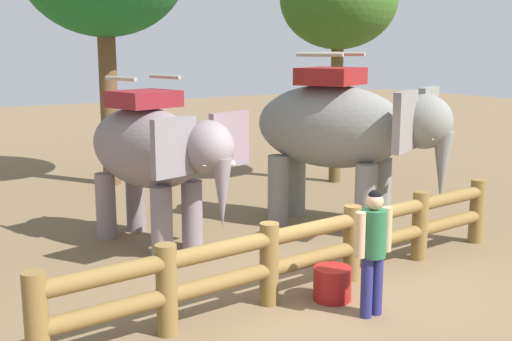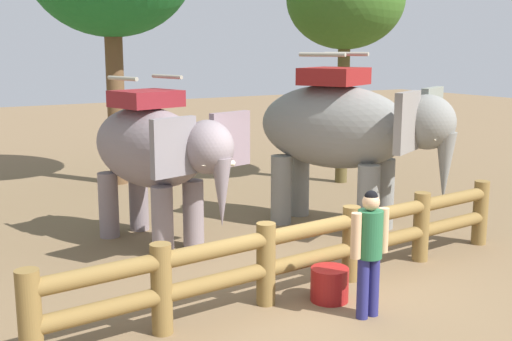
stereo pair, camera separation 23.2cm
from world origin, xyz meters
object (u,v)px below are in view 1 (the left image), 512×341
Objects in this scene: elephant_center at (342,131)px; elephant_near_left at (154,152)px; tourist_woman_in_black at (373,244)px; tree_far_left at (339,0)px; feed_bucket at (332,284)px; log_fence at (313,247)px.

elephant_near_left is at bearing 167.13° from elephant_center.
tourist_woman_in_black is (-2.18, -3.20, -0.84)m from elephant_center.
elephant_center reaches higher than tourist_woman_in_black.
tree_far_left reaches higher than feed_bucket.
log_fence is at bearing 94.84° from feed_bucket.
elephant_near_left is at bearing 104.92° from tourist_woman_in_black.
tourist_woman_in_black is 8.49m from tree_far_left.
log_fence is 3.37m from elephant_center.
tourist_woman_in_black is 3.19× the size of feed_bucket.
elephant_near_left is at bearing 107.69° from log_fence.
tree_far_left reaches higher than tourist_woman_in_black.
elephant_center is 3.75m from feed_bucket.
tourist_woman_in_black is (1.05, -3.94, -0.64)m from elephant_near_left.
tourist_woman_in_black is at bearing -124.31° from elephant_center.
log_fence is 1.06m from tourist_woman_in_black.
feed_bucket is at bearing -85.16° from log_fence.
elephant_center reaches higher than elephant_near_left.
tourist_woman_in_black is 0.93m from feed_bucket.
elephant_near_left is (-0.93, 2.93, 0.94)m from log_fence.
tourist_woman_in_black is at bearing -82.49° from feed_bucket.
elephant_center reaches higher than log_fence.
elephant_center is at bearing -127.95° from tree_far_left.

